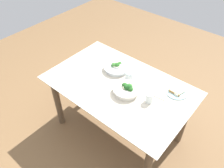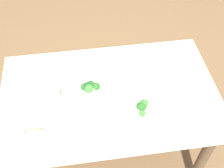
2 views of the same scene
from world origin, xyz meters
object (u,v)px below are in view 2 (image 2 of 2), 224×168
at_px(table_knife_left, 85,67).
at_px(napkin_folded_upper, 54,121).
at_px(fork_by_near_bowl, 162,72).
at_px(water_glass_side, 110,108).
at_px(broccoli_bowl_far, 141,109).
at_px(table_knife_right, 200,118).
at_px(broccoli_bowl_near, 90,88).
at_px(fork_by_far_bowl, 98,126).
at_px(water_glass_center, 55,95).
at_px(bread_side_plate, 34,139).

distance_m(table_knife_left, napkin_folded_upper, 0.48).
bearing_deg(table_knife_left, fork_by_near_bowl, -2.41).
bearing_deg(table_knife_left, water_glass_side, -61.93).
bearing_deg(broccoli_bowl_far, water_glass_side, -10.30).
height_order(table_knife_left, napkin_folded_upper, napkin_folded_upper).
distance_m(fork_by_near_bowl, table_knife_right, 0.42).
bearing_deg(broccoli_bowl_near, broccoli_bowl_far, 144.84).
bearing_deg(fork_by_far_bowl, water_glass_side, 108.53).
bearing_deg(water_glass_center, broccoli_bowl_far, 161.60).
distance_m(broccoli_bowl_far, table_knife_left, 0.54).
distance_m(broccoli_bowl_far, fork_by_near_bowl, 0.38).
xyz_separation_m(bread_side_plate, fork_by_far_bowl, (-0.37, -0.04, -0.01)).
distance_m(broccoli_bowl_far, table_knife_right, 0.36).
distance_m(water_glass_center, fork_by_near_bowl, 0.75).
distance_m(broccoli_bowl_far, fork_by_far_bowl, 0.29).
bearing_deg(napkin_folded_upper, broccoli_bowl_near, -140.08).
height_order(broccoli_bowl_far, fork_by_near_bowl, broccoli_bowl_far).
height_order(fork_by_near_bowl, table_knife_right, same).
distance_m(water_glass_center, napkin_folded_upper, 0.17).
height_order(bread_side_plate, table_knife_left, bread_side_plate).
distance_m(broccoli_bowl_near, table_knife_left, 0.23).
xyz_separation_m(broccoli_bowl_far, water_glass_side, (0.19, -0.03, 0.01)).
bearing_deg(broccoli_bowl_far, table_knife_left, -54.32).
bearing_deg(water_glass_side, table_knife_right, 166.45).
distance_m(broccoli_bowl_far, water_glass_center, 0.55).
xyz_separation_m(water_glass_center, water_glass_side, (-0.33, 0.14, -0.01)).
xyz_separation_m(broccoli_bowl_near, water_glass_side, (-0.10, 0.17, 0.00)).
xyz_separation_m(broccoli_bowl_far, table_knife_right, (-0.35, 0.09, -0.03)).
height_order(bread_side_plate, table_knife_right, bread_side_plate).
relative_size(broccoli_bowl_far, fork_by_far_bowl, 3.00).
bearing_deg(fork_by_far_bowl, table_knife_left, 155.60).
relative_size(broccoli_bowl_near, napkin_folded_upper, 1.54).
height_order(fork_by_far_bowl, table_knife_right, same).
distance_m(fork_by_far_bowl, fork_by_near_bowl, 0.62).
xyz_separation_m(water_glass_side, table_knife_left, (0.12, -0.40, -0.04)).
bearing_deg(fork_by_near_bowl, water_glass_center, 38.31).
height_order(broccoli_bowl_far, fork_by_far_bowl, broccoli_bowl_far).
bearing_deg(broccoli_bowl_far, fork_by_far_bowl, 12.16).
height_order(water_glass_side, napkin_folded_upper, water_glass_side).
height_order(water_glass_center, table_knife_left, water_glass_center).
bearing_deg(water_glass_center, fork_by_far_bowl, 136.20).
bearing_deg(broccoli_bowl_near, fork_by_near_bowl, -168.77).
bearing_deg(water_glass_center, fork_by_near_bowl, -169.64).
relative_size(fork_by_near_bowl, table_knife_right, 0.49).
relative_size(fork_by_near_bowl, table_knife_left, 0.51).
bearing_deg(table_knife_right, broccoli_bowl_near, 63.45).
bearing_deg(broccoli_bowl_near, water_glass_side, 121.10).
bearing_deg(napkin_folded_upper, fork_by_near_bowl, -158.09).
height_order(broccoli_bowl_far, water_glass_side, broccoli_bowl_far).
xyz_separation_m(fork_by_near_bowl, table_knife_left, (0.53, -0.13, -0.00)).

